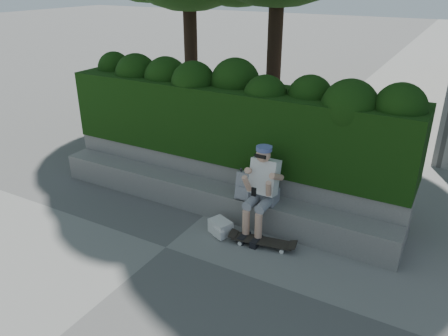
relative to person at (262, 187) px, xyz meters
The scene contains 8 objects.
ground 1.65m from the person, 133.22° to the right, with size 80.00×80.00×0.00m, color slate.
bench_ledge 1.15m from the person, 169.75° to the left, with size 6.00×0.45×0.45m, color gray.
planter_wall 1.26m from the person, 146.82° to the left, with size 6.00×0.50×0.75m, color gray.
hedge 1.46m from the person, 138.72° to the left, with size 6.00×1.00×1.20m, color black.
person is the anchor object (origin of this frame).
skateboard 0.78m from the person, 61.99° to the right, with size 0.90×0.37×0.09m.
backpack_plaid 0.33m from the person, 165.14° to the left, with size 0.29×0.15×0.42m, color #A4A4A8.
backpack_ground 0.89m from the person, 144.82° to the right, with size 0.34×0.24×0.22m, color silver.
Camera 1 is at (3.31, -4.18, 3.59)m, focal length 35.00 mm.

